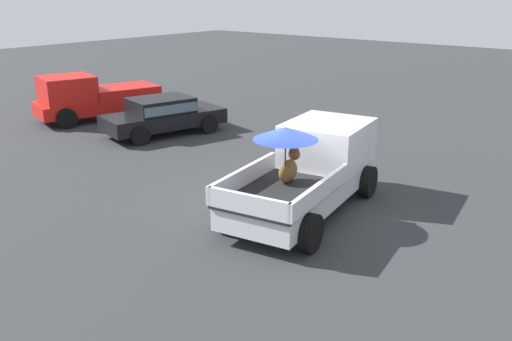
{
  "coord_description": "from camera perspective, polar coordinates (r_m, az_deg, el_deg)",
  "views": [
    {
      "loc": [
        -10.01,
        -6.76,
        5.09
      ],
      "look_at": [
        -0.83,
        0.73,
        1.1
      ],
      "focal_mm": 38.61,
      "sensor_mm": 36.0,
      "label": 1
    }
  ],
  "objects": [
    {
      "name": "ground_plane",
      "position": [
        13.11,
        4.81,
        -4.31
      ],
      "size": [
        80.0,
        80.0,
        0.0
      ],
      "primitive_type": "plane",
      "color": "#2D3033"
    },
    {
      "name": "pickup_truck_main",
      "position": [
        13.15,
        5.71,
        0.31
      ],
      "size": [
        5.29,
        2.91,
        2.21
      ],
      "rotation": [
        0.0,
        0.0,
        0.16
      ],
      "color": "black",
      "rests_on": "ground"
    },
    {
      "name": "pickup_truck_red",
      "position": [
        22.99,
        -16.5,
        7.28
      ],
      "size": [
        5.11,
        3.18,
        1.8
      ],
      "rotation": [
        0.0,
        0.0,
        2.86
      ],
      "color": "black",
      "rests_on": "ground"
    },
    {
      "name": "parked_sedan_near",
      "position": [
        20.04,
        -9.64,
        5.81
      ],
      "size": [
        4.6,
        2.77,
        1.33
      ],
      "rotation": [
        0.0,
        0.0,
        -0.25
      ],
      "color": "black",
      "rests_on": "ground"
    }
  ]
}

